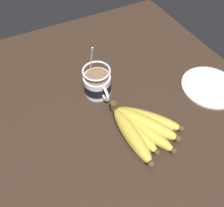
{
  "coord_description": "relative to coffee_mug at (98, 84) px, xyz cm",
  "views": [
    {
      "loc": [
        37.46,
        -15.43,
        59.03
      ],
      "look_at": [
        2.41,
        2.42,
        8.01
      ],
      "focal_mm": 35.0,
      "sensor_mm": 36.0,
      "label": 1
    }
  ],
  "objects": [
    {
      "name": "table",
      "position": [
        6.98,
        -1.99,
        -5.78
      ],
      "size": [
        102.73,
        102.73,
        3.67
      ],
      "color": "#332319",
      "rests_on": "ground"
    },
    {
      "name": "coffee_mug",
      "position": [
        0.0,
        0.0,
        0.0
      ],
      "size": [
        15.09,
        8.94,
        17.18
      ],
      "color": "silver",
      "rests_on": "table"
    },
    {
      "name": "banana_bunch",
      "position": [
        19.13,
        4.76,
        -1.84
      ],
      "size": [
        22.07,
        17.53,
        4.49
      ],
      "color": "#4C381E",
      "rests_on": "table"
    },
    {
      "name": "small_plate",
      "position": [
        15.3,
        34.75,
        -3.64
      ],
      "size": [
        19.27,
        19.27,
        0.6
      ],
      "color": "silver",
      "rests_on": "table"
    }
  ]
}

